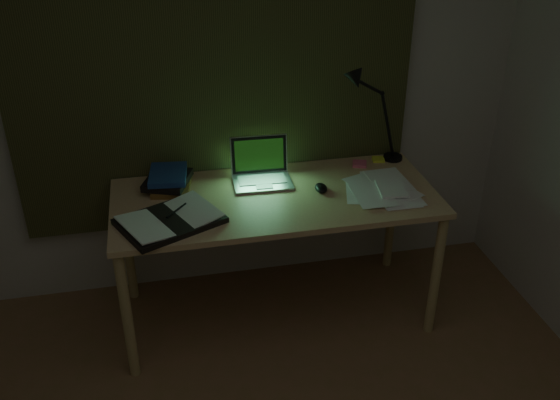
{
  "coord_description": "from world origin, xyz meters",
  "views": [
    {
      "loc": [
        -0.33,
        -1.28,
        2.36
      ],
      "look_at": [
        0.25,
        1.43,
        0.82
      ],
      "focal_mm": 40.0,
      "sensor_mm": 36.0,
      "label": 1
    }
  ],
  "objects_px": {
    "book_stack": "(170,179)",
    "desk_lamp": "(397,111)",
    "open_textbook": "(170,220)",
    "loose_papers": "(382,189)",
    "desk": "(276,257)",
    "laptop": "(262,165)"
  },
  "relations": [
    {
      "from": "desk",
      "to": "open_textbook",
      "type": "distance_m",
      "value": 0.71
    },
    {
      "from": "laptop",
      "to": "loose_papers",
      "type": "distance_m",
      "value": 0.65
    },
    {
      "from": "desk",
      "to": "book_stack",
      "type": "xyz_separation_m",
      "value": [
        -0.54,
        0.2,
        0.44
      ]
    },
    {
      "from": "desk_lamp",
      "to": "open_textbook",
      "type": "bearing_deg",
      "value": -160.37
    },
    {
      "from": "desk",
      "to": "book_stack",
      "type": "bearing_deg",
      "value": 159.28
    },
    {
      "from": "desk",
      "to": "laptop",
      "type": "xyz_separation_m",
      "value": [
        -0.04,
        0.15,
        0.5
      ]
    },
    {
      "from": "desk",
      "to": "desk_lamp",
      "type": "relative_size",
      "value": 2.84
    },
    {
      "from": "desk",
      "to": "desk_lamp",
      "type": "height_order",
      "value": "desk_lamp"
    },
    {
      "from": "open_textbook",
      "to": "desk",
      "type": "bearing_deg",
      "value": -8.5
    },
    {
      "from": "book_stack",
      "to": "desk_lamp",
      "type": "distance_m",
      "value": 1.33
    },
    {
      "from": "laptop",
      "to": "book_stack",
      "type": "relative_size",
      "value": 1.38
    },
    {
      "from": "loose_papers",
      "to": "laptop",
      "type": "bearing_deg",
      "value": 160.79
    },
    {
      "from": "open_textbook",
      "to": "loose_papers",
      "type": "height_order",
      "value": "open_textbook"
    },
    {
      "from": "laptop",
      "to": "open_textbook",
      "type": "distance_m",
      "value": 0.61
    },
    {
      "from": "loose_papers",
      "to": "open_textbook",
      "type": "bearing_deg",
      "value": -174.72
    },
    {
      "from": "desk",
      "to": "laptop",
      "type": "bearing_deg",
      "value": 105.27
    },
    {
      "from": "desk",
      "to": "open_textbook",
      "type": "relative_size",
      "value": 3.65
    },
    {
      "from": "laptop",
      "to": "book_stack",
      "type": "xyz_separation_m",
      "value": [
        -0.5,
        0.05,
        -0.06
      ]
    },
    {
      "from": "book_stack",
      "to": "loose_papers",
      "type": "bearing_deg",
      "value": -13.58
    },
    {
      "from": "desk_lamp",
      "to": "laptop",
      "type": "bearing_deg",
      "value": -169.2
    },
    {
      "from": "book_stack",
      "to": "desk_lamp",
      "type": "xyz_separation_m",
      "value": [
        1.31,
        0.1,
        0.25
      ]
    },
    {
      "from": "desk",
      "to": "laptop",
      "type": "height_order",
      "value": "laptop"
    }
  ]
}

